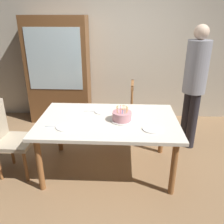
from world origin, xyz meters
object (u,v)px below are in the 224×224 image
at_px(plate_far_side, 103,111).
at_px(chair_spindle_back, 121,112).
at_px(dining_table, 108,125).
at_px(person_guest, 195,81).
at_px(plate_near_celebrant, 66,127).
at_px(chair_upholstered, 7,135).
at_px(plate_near_guest, 152,129).
at_px(china_cabinet, 59,71).
at_px(birthday_cake, 122,116).

distance_m(plate_far_side, chair_spindle_back, 0.71).
bearing_deg(dining_table, person_guest, 29.63).
bearing_deg(plate_far_side, dining_table, -70.45).
bearing_deg(plate_near_celebrant, chair_upholstered, 171.22).
height_order(plate_near_guest, china_cabinet, china_cabinet).
distance_m(plate_near_celebrant, person_guest, 1.93).
xyz_separation_m(birthday_cake, china_cabinet, (-1.17, 1.59, 0.17)).
bearing_deg(plate_near_celebrant, chair_spindle_back, 60.40).
height_order(plate_far_side, person_guest, person_guest).
bearing_deg(chair_spindle_back, plate_far_side, -111.14).
height_order(person_guest, china_cabinet, china_cabinet).
bearing_deg(chair_spindle_back, birthday_cake, -88.74).
height_order(dining_table, chair_spindle_back, chair_spindle_back).
bearing_deg(birthday_cake, person_guest, 34.69).
xyz_separation_m(plate_far_side, chair_spindle_back, (0.24, 0.61, -0.27)).
height_order(plate_far_side, chair_upholstered, chair_upholstered).
bearing_deg(plate_near_guest, person_guest, 53.42).
distance_m(dining_table, chair_spindle_back, 0.89).
bearing_deg(chair_upholstered, dining_table, 5.56).
xyz_separation_m(birthday_cake, plate_far_side, (-0.26, 0.27, -0.05)).
bearing_deg(chair_upholstered, plate_near_guest, -3.89).
distance_m(plate_near_guest, china_cabinet, 2.36).
xyz_separation_m(dining_table, person_guest, (1.20, 0.68, 0.39)).
bearing_deg(chair_spindle_back, person_guest, -9.41).
distance_m(plate_far_side, china_cabinet, 1.62).
relative_size(plate_far_side, chair_spindle_back, 0.23).
relative_size(chair_spindle_back, person_guest, 0.53).
xyz_separation_m(plate_near_guest, chair_spindle_back, (-0.36, 1.09, -0.27)).
bearing_deg(plate_near_guest, dining_table, 154.86).
bearing_deg(plate_near_guest, birthday_cake, 148.28).
distance_m(plate_near_celebrant, plate_far_side, 0.62).
relative_size(plate_near_celebrant, chair_upholstered, 0.23).
relative_size(dining_table, plate_near_celebrant, 7.76).
bearing_deg(plate_far_side, birthday_cake, -46.48).
height_order(plate_far_side, plate_near_guest, same).
distance_m(chair_spindle_back, chair_upholstered, 1.70).
bearing_deg(person_guest, chair_spindle_back, 170.59).
relative_size(plate_near_celebrant, plate_near_guest, 1.00).
height_order(plate_near_guest, chair_upholstered, chair_upholstered).
height_order(birthday_cake, plate_far_side, birthday_cake).
distance_m(plate_near_guest, chair_spindle_back, 1.18).
bearing_deg(chair_spindle_back, plate_near_celebrant, -119.60).
height_order(chair_spindle_back, china_cabinet, china_cabinet).
xyz_separation_m(dining_table, china_cabinet, (-1.00, 1.56, 0.31)).
height_order(plate_near_guest, person_guest, person_guest).
bearing_deg(chair_upholstered, chair_spindle_back, 34.93).
bearing_deg(plate_far_side, plate_near_celebrant, -128.63).
relative_size(plate_near_guest, chair_spindle_back, 0.23).
relative_size(dining_table, chair_spindle_back, 1.80).
bearing_deg(china_cabinet, plate_near_guest, -49.94).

